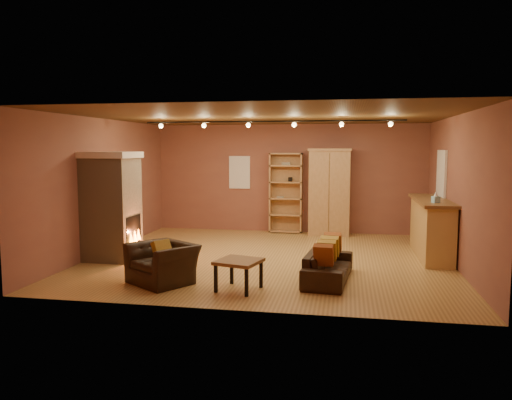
% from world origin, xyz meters
% --- Properties ---
extents(floor, '(7.00, 7.00, 0.00)m').
position_xyz_m(floor, '(0.00, 0.00, 0.00)').
color(floor, olive).
rests_on(floor, ground).
extents(ceiling, '(7.00, 7.00, 0.00)m').
position_xyz_m(ceiling, '(0.00, 0.00, 2.80)').
color(ceiling, '#553A1B').
rests_on(ceiling, back_wall).
extents(back_wall, '(7.00, 0.02, 2.80)m').
position_xyz_m(back_wall, '(0.00, 3.25, 1.40)').
color(back_wall, brown).
rests_on(back_wall, floor).
extents(left_wall, '(0.02, 6.50, 2.80)m').
position_xyz_m(left_wall, '(-3.50, 0.00, 1.40)').
color(left_wall, brown).
rests_on(left_wall, floor).
extents(right_wall, '(0.02, 6.50, 2.80)m').
position_xyz_m(right_wall, '(3.50, 0.00, 1.40)').
color(right_wall, brown).
rests_on(right_wall, floor).
extents(fireplace, '(1.01, 0.98, 2.12)m').
position_xyz_m(fireplace, '(-3.04, -0.60, 1.06)').
color(fireplace, tan).
rests_on(fireplace, floor).
extents(back_window, '(0.56, 0.04, 0.86)m').
position_xyz_m(back_window, '(-1.30, 3.23, 1.55)').
color(back_window, white).
rests_on(back_window, back_wall).
extents(bookcase, '(0.85, 0.33, 2.07)m').
position_xyz_m(bookcase, '(-0.05, 3.14, 1.05)').
color(bookcase, tan).
rests_on(bookcase, floor).
extents(armoire, '(1.07, 0.61, 2.18)m').
position_xyz_m(armoire, '(1.07, 2.97, 1.09)').
color(armoire, tan).
rests_on(armoire, floor).
extents(bar_counter, '(0.65, 2.45, 1.17)m').
position_xyz_m(bar_counter, '(3.20, 0.77, 0.59)').
color(bar_counter, tan).
rests_on(bar_counter, floor).
extents(tissue_box, '(0.14, 0.14, 0.21)m').
position_xyz_m(tissue_box, '(3.15, 0.08, 1.26)').
color(tissue_box, '#8CC8E1').
rests_on(tissue_box, bar_counter).
extents(right_window, '(0.05, 0.90, 1.00)m').
position_xyz_m(right_window, '(3.47, 1.40, 1.65)').
color(right_window, white).
rests_on(right_window, right_wall).
extents(loveseat, '(0.65, 1.71, 0.72)m').
position_xyz_m(loveseat, '(1.22, -1.46, 0.35)').
color(loveseat, black).
rests_on(loveseat, floor).
extents(armchair, '(1.18, 1.09, 0.87)m').
position_xyz_m(armchair, '(-1.43, -2.10, 0.44)').
color(armchair, black).
rests_on(armchair, floor).
extents(coffee_table, '(0.76, 0.76, 0.48)m').
position_xyz_m(coffee_table, '(-0.12, -2.28, 0.41)').
color(coffee_table, brown).
rests_on(coffee_table, floor).
extents(track_rail, '(5.20, 0.09, 0.13)m').
position_xyz_m(track_rail, '(0.00, 0.20, 2.69)').
color(track_rail, black).
rests_on(track_rail, ceiling).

